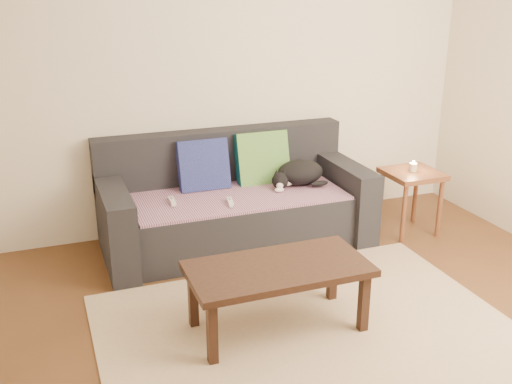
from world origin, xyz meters
The scene contains 13 objects.
ground centered at (0.00, 0.00, 0.00)m, with size 4.50×4.50×0.00m, color brown.
back_wall centered at (0.00, 2.00, 1.30)m, with size 4.50×0.04×2.60m, color beige.
sofa centered at (0.00, 1.57, 0.31)m, with size 2.10×0.94×0.87m.
throw_blanket centered at (0.00, 1.48, 0.43)m, with size 1.66×0.74×0.02m, color #4A2B51.
cushion_navy centered at (-0.20, 1.74, 0.63)m, with size 0.41×0.10×0.41m, color navy.
cushion_green centered at (0.31, 1.74, 0.63)m, with size 0.44×0.11×0.44m, color #0C4D4B.
cat centered at (0.55, 1.54, 0.54)m, with size 0.51×0.40×0.20m.
wii_remote_a centered at (-0.52, 1.48, 0.46)m, with size 0.15×0.04×0.03m, color white.
wii_remote_b centered at (-0.12, 1.31, 0.46)m, with size 0.15×0.04×0.03m, color white.
side_table centered at (1.45, 1.25, 0.44)m, with size 0.43×0.43×0.54m.
candle centered at (1.45, 1.25, 0.58)m, with size 0.06×0.06×0.09m.
rug centered at (0.00, 0.15, 0.01)m, with size 2.50×1.80×0.01m, color tan.
coffee_table centered at (-0.16, 0.25, 0.38)m, with size 1.08×0.54×0.43m.
Camera 1 is at (-1.40, -2.70, 2.04)m, focal length 42.00 mm.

